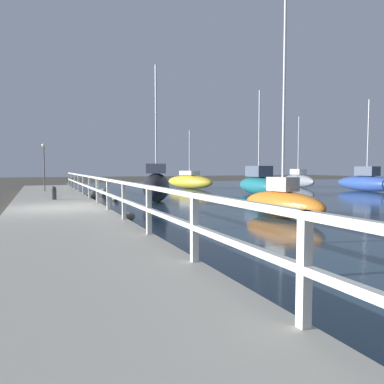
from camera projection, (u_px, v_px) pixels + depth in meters
ground_plane at (58, 218)px, 13.08m from camera, size 120.00×120.00×0.00m
dock_walkway at (58, 213)px, 13.07m from camera, size 3.30×36.00×0.35m
railing at (102, 187)px, 13.60m from camera, size 0.10×32.50×1.04m
boulder_downstream at (93, 195)px, 20.59m from camera, size 0.65×0.59×0.49m
boulder_far_strip at (116, 198)px, 19.63m from camera, size 0.36×0.32×0.27m
boulder_water_edge at (104, 192)px, 23.47m from camera, size 0.62×0.55×0.46m
boulder_mid_strip at (129, 217)px, 12.30m from camera, size 0.38×0.34×0.29m
mooring_bollard at (54, 193)px, 16.44m from camera, size 0.22×0.22×0.59m
dock_lamp at (44, 159)px, 22.03m from camera, size 0.22×0.22×2.82m
sailboat_black at (156, 186)px, 19.34m from camera, size 2.91×5.08×6.95m
sailboat_gray at (298, 180)px, 33.83m from camera, size 2.24×5.98×6.31m
sailboat_orange at (282, 201)px, 12.97m from camera, size 1.56×3.72×7.62m
sailboat_teal at (259, 183)px, 24.03m from camera, size 1.78×4.76×6.62m
sailboat_blue at (367, 182)px, 27.59m from camera, size 1.24×5.59×6.70m
sailboat_yellow at (190, 181)px, 31.33m from camera, size 3.15×5.53×4.83m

